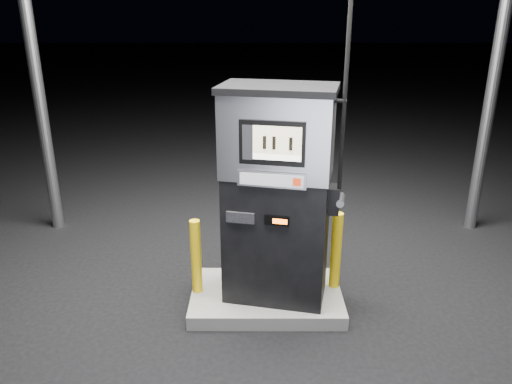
{
  "coord_description": "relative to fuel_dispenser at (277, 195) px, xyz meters",
  "views": [
    {
      "loc": [
        -0.1,
        -4.63,
        3.03
      ],
      "look_at": [
        -0.11,
        0.0,
        1.29
      ],
      "focal_mm": 35.0,
      "sensor_mm": 36.0,
      "label": 1
    }
  ],
  "objects": [
    {
      "name": "bollard_left",
      "position": [
        -0.84,
        0.06,
        -0.72
      ],
      "size": [
        0.11,
        0.11,
        0.82
      ],
      "primitive_type": "cylinder",
      "rotation": [
        0.0,
        0.0,
        0.05
      ],
      "color": "yellow",
      "rests_on": "pump_island"
    },
    {
      "name": "ground",
      "position": [
        -0.1,
        0.05,
        -1.28
      ],
      "size": [
        80.0,
        80.0,
        0.0
      ],
      "primitive_type": "plane",
      "color": "black",
      "rests_on": "ground"
    },
    {
      "name": "pump_island",
      "position": [
        -0.1,
        0.05,
        -1.2
      ],
      "size": [
        1.6,
        1.0,
        0.15
      ],
      "primitive_type": "cube",
      "color": "#5E5F5A",
      "rests_on": "ground"
    },
    {
      "name": "bollard_right",
      "position": [
        0.64,
        0.17,
        -0.7
      ],
      "size": [
        0.15,
        0.15,
        0.86
      ],
      "primitive_type": "cylinder",
      "rotation": [
        0.0,
        0.0,
        0.35
      ],
      "color": "yellow",
      "rests_on": "pump_island"
    },
    {
      "name": "fuel_dispenser",
      "position": [
        0.0,
        0.0,
        0.0
      ],
      "size": [
        1.27,
        0.86,
        4.55
      ],
      "rotation": [
        0.0,
        0.0,
        -0.21
      ],
      "color": "black",
      "rests_on": "pump_island"
    }
  ]
}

